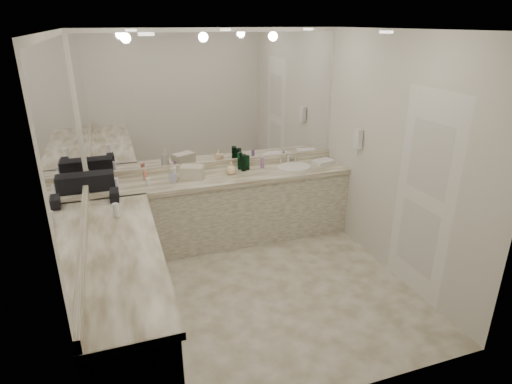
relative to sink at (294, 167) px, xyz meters
name	(u,v)px	position (x,y,z in m)	size (l,w,h in m)	color
floor	(255,290)	(-0.95, -1.20, -0.90)	(3.20, 3.20, 0.00)	beige
ceiling	(255,30)	(-0.95, -1.20, 1.71)	(3.20, 3.20, 0.00)	white
wall_back	(217,138)	(-0.95, 0.30, 0.41)	(3.20, 0.02, 2.60)	silver
wall_left	(76,196)	(-2.55, -1.20, 0.41)	(0.02, 3.00, 2.60)	silver
wall_right	(397,159)	(0.65, -1.20, 0.41)	(0.02, 3.00, 2.60)	silver
vanity_back_base	(225,210)	(-0.95, 0.00, -0.48)	(3.20, 0.60, 0.84)	beige
vanity_back_top	(224,177)	(-0.95, -0.01, -0.03)	(3.20, 0.64, 0.06)	beige
vanity_left_base	(127,297)	(-2.25, -1.50, -0.48)	(0.60, 2.40, 0.84)	beige
vanity_left_top	(122,251)	(-2.24, -1.50, -0.03)	(0.64, 2.42, 0.06)	beige
backsplash_back	(218,164)	(-0.95, 0.28, 0.05)	(3.20, 0.04, 0.10)	beige
backsplash_left	(84,233)	(-2.53, -1.20, 0.05)	(0.04, 3.00, 0.10)	beige
mirror_back	(216,100)	(-0.95, 0.29, 0.88)	(3.12, 0.01, 1.55)	white
mirror_left	(68,141)	(-2.54, -1.20, 0.88)	(0.01, 2.92, 1.55)	white
sink	(294,167)	(0.00, 0.00, 0.00)	(0.44, 0.44, 0.03)	white
faucet	(288,157)	(0.00, 0.21, 0.07)	(0.24, 0.16, 0.14)	silver
wall_phone	(358,139)	(0.61, -0.50, 0.46)	(0.06, 0.10, 0.24)	white
door	(424,197)	(0.64, -1.70, 0.16)	(0.02, 0.82, 2.10)	white
black_toiletry_bag	(99,181)	(-2.40, 0.00, 0.10)	(0.33, 0.21, 0.19)	black
black_bag_spill	(115,195)	(-2.25, -0.40, 0.06)	(0.09, 0.20, 0.11)	black
cream_cosmetic_case	(192,172)	(-1.34, 0.00, 0.08)	(0.27, 0.17, 0.16)	beige
hand_towel	(323,162)	(0.43, 0.02, 0.03)	(0.27, 0.18, 0.04)	white
lotion_left	(116,210)	(-2.25, -0.83, 0.07)	(0.06, 0.06, 0.14)	white
soap_bottle_a	(173,172)	(-1.57, -0.01, 0.12)	(0.09, 0.09, 0.23)	silver
soap_bottle_b	(173,175)	(-1.58, -0.05, 0.09)	(0.08, 0.08, 0.17)	silver
soap_bottle_c	(231,168)	(-0.85, 0.00, 0.08)	(0.12, 0.12, 0.16)	#FFD79F
green_bottle_0	(247,162)	(-0.61, 0.11, 0.10)	(0.06, 0.06, 0.18)	#094221
green_bottle_1	(244,162)	(-0.64, 0.15, 0.10)	(0.07, 0.07, 0.19)	#094221
green_bottle_2	(243,163)	(-0.67, 0.08, 0.11)	(0.06, 0.06, 0.21)	#094221
green_bottle_3	(240,161)	(-0.69, 0.16, 0.11)	(0.06, 0.06, 0.22)	#094221
amenity_bottle_0	(198,176)	(-1.28, -0.04, 0.04)	(0.05, 0.05, 0.08)	white
amenity_bottle_1	(116,183)	(-2.22, -0.04, 0.07)	(0.06, 0.06, 0.12)	silver
amenity_bottle_2	(148,181)	(-1.87, -0.04, 0.05)	(0.05, 0.05, 0.09)	white
amenity_bottle_3	(181,175)	(-1.46, 0.06, 0.04)	(0.04, 0.04, 0.08)	#9966B2
amenity_bottle_4	(262,163)	(-0.40, 0.10, 0.07)	(0.04, 0.04, 0.14)	#9966B2
amenity_bottle_5	(145,175)	(-1.88, 0.13, 0.06)	(0.05, 0.05, 0.12)	#E57F66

